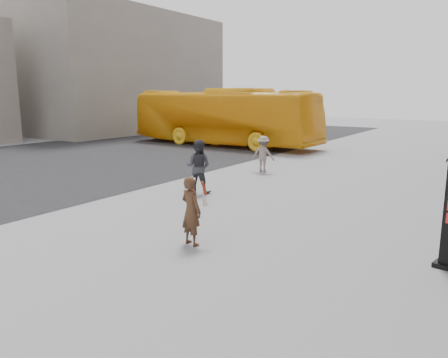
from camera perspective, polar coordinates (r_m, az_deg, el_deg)
The scene contains 7 objects.
ground at distance 10.36m, azimuth -1.27°, elevation -7.38°, with size 100.00×100.00×0.00m, color #9E9EA3.
road at distance 22.97m, azimuth -21.27°, elevation 2.18°, with size 16.00×60.00×0.01m, color black.
bg_building_far at distance 40.83m, azimuth -13.46°, elevation 13.29°, with size 10.00×18.00×10.00m, color gray.
woman at distance 9.57m, azimuth -4.28°, elevation -4.05°, with size 0.66×0.62×1.54m.
bus at distance 28.00m, azimuth -0.13°, elevation 8.10°, with size 3.00×12.83×3.57m, color #F0AE18.
pedestrian_a at distance 14.52m, azimuth -3.38°, elevation 1.63°, with size 0.87×0.68×1.78m, color #303138.
pedestrian_b at distance 18.50m, azimuth 5.16°, elevation 3.26°, with size 0.98×0.57×1.52m, color gray.
Camera 1 is at (5.60, -8.07, 3.30)m, focal length 35.00 mm.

